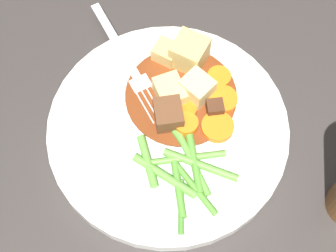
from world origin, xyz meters
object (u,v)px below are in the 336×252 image
object	(u,v)px
potato_chunk_3	(166,53)
meat_chunk_0	(171,115)
potato_chunk_2	(168,92)
carrot_slice_0	(222,100)
carrot_slice_1	(217,125)
carrot_slice_3	(187,121)
potato_chunk_0	(189,53)
carrot_slice_4	(219,78)
meat_chunk_1	(215,108)
carrot_slice_2	(181,109)
fork	(129,64)
potato_chunk_1	(197,89)
dinner_plate	(168,129)

from	to	relation	value
potato_chunk_3	meat_chunk_0	distance (m)	0.08
potato_chunk_2	carrot_slice_0	bearing A→B (deg)	-92.21
carrot_slice_1	carrot_slice_3	bearing A→B (deg)	86.05
potato_chunk_0	carrot_slice_4	bearing A→B (deg)	-122.74
potato_chunk_3	meat_chunk_1	xyz separation A→B (m)	(-0.07, -0.06, -0.00)
carrot_slice_3	carrot_slice_4	world-z (taller)	carrot_slice_3
carrot_slice_2	fork	bearing A→B (deg)	47.90
carrot_slice_2	potato_chunk_1	world-z (taller)	potato_chunk_1
carrot_slice_3	meat_chunk_0	size ratio (longest dim) A/B	0.78
potato_chunk_3	meat_chunk_0	size ratio (longest dim) A/B	0.81
meat_chunk_1	carrot_slice_4	bearing A→B (deg)	-5.72
carrot_slice_2	potato_chunk_3	distance (m)	0.07
carrot_slice_1	potato_chunk_2	xyz separation A→B (m)	(0.03, 0.05, 0.01)
carrot_slice_2	potato_chunk_2	distance (m)	0.02
carrot_slice_1	meat_chunk_0	world-z (taller)	meat_chunk_0
carrot_slice_4	potato_chunk_0	bearing A→B (deg)	57.26
carrot_slice_2	meat_chunk_0	bearing A→B (deg)	136.05
carrot_slice_1	carrot_slice_3	world-z (taller)	carrot_slice_3
carrot_slice_3	meat_chunk_1	size ratio (longest dim) A/B	1.41
carrot_slice_3	potato_chunk_2	bearing A→B (deg)	35.44
carrot_slice_2	fork	size ratio (longest dim) A/B	0.21
carrot_slice_2	potato_chunk_0	distance (m)	0.07
potato_chunk_0	fork	world-z (taller)	potato_chunk_0
dinner_plate	carrot_slice_2	world-z (taller)	carrot_slice_2
fork	carrot_slice_2	bearing A→B (deg)	-132.10
fork	potato_chunk_3	bearing A→B (deg)	-75.35
carrot_slice_3	meat_chunk_1	world-z (taller)	meat_chunk_1
potato_chunk_3	meat_chunk_1	size ratio (longest dim) A/B	1.48
carrot_slice_0	carrot_slice_2	distance (m)	0.05
carrot_slice_0	carrot_slice_3	bearing A→B (deg)	126.27
carrot_slice_0	potato_chunk_1	size ratio (longest dim) A/B	1.04
meat_chunk_0	meat_chunk_1	size ratio (longest dim) A/B	1.82
carrot_slice_1	meat_chunk_0	bearing A→B (deg)	83.89
carrot_slice_0	carrot_slice_3	xyz separation A→B (m)	(-0.03, 0.04, 0.00)
carrot_slice_2	meat_chunk_0	world-z (taller)	meat_chunk_0
carrot_slice_4	potato_chunk_0	xyz separation A→B (m)	(0.02, 0.03, 0.01)
dinner_plate	potato_chunk_3	bearing A→B (deg)	4.58
carrot_slice_1	potato_chunk_1	xyz separation A→B (m)	(0.04, 0.02, 0.01)
carrot_slice_0	potato_chunk_3	size ratio (longest dim) A/B	1.22
potato_chunk_3	fork	bearing A→B (deg)	104.65
carrot_slice_1	carrot_slice_2	distance (m)	0.04
meat_chunk_0	meat_chunk_1	xyz separation A→B (m)	(0.01, -0.05, -0.00)
dinner_plate	potato_chunk_3	size ratio (longest dim) A/B	9.85
meat_chunk_0	carrot_slice_0	bearing A→B (deg)	-65.59
potato_chunk_0	potato_chunk_1	bearing A→B (deg)	-166.59
meat_chunk_0	fork	distance (m)	0.09
carrot_slice_4	carrot_slice_2	bearing A→B (deg)	136.34
carrot_slice_0	carrot_slice_4	distance (m)	0.03
carrot_slice_2	fork	xyz separation A→B (m)	(0.06, 0.06, -0.00)
potato_chunk_1	meat_chunk_0	size ratio (longest dim) A/B	0.96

